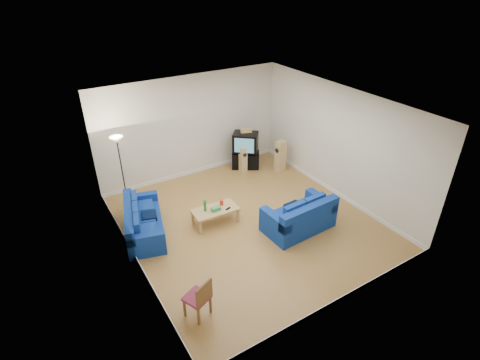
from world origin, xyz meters
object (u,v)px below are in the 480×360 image
coffee_table (215,211)px  television (245,142)px  sofa_loveseat (300,218)px  sofa_three_seat (142,223)px  tv_stand (246,160)px

coffee_table → television: (2.32, 2.21, 0.57)m
sofa_loveseat → coffee_table: 2.18m
sofa_loveseat → television: 3.68m
sofa_three_seat → tv_stand: bearing=127.4°
coffee_table → sofa_three_seat: bearing=161.8°
sofa_loveseat → tv_stand: sofa_loveseat is taller
sofa_loveseat → tv_stand: 3.69m
tv_stand → television: 0.68m
sofa_loveseat → coffee_table: bearing=138.7°
sofa_three_seat → coffee_table: 1.87m
sofa_loveseat → coffee_table: size_ratio=1.50×
coffee_table → sofa_loveseat: bearing=-38.8°
coffee_table → tv_stand: size_ratio=1.36×
television → coffee_table: bearing=-95.8°
sofa_three_seat → sofa_loveseat: size_ratio=1.20×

